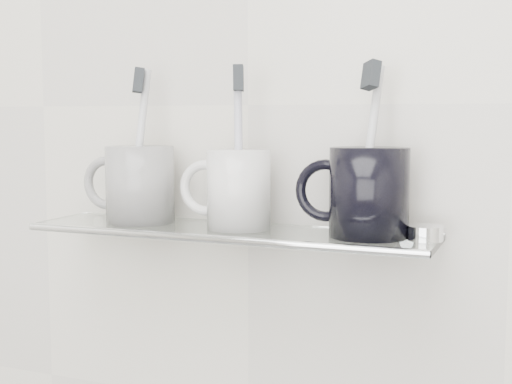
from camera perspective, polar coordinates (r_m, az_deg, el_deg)
The scene contains 18 objects.
wall_back at distance 0.91m, azimuth -0.65°, elevation 6.97°, with size 2.50×2.50×0.00m, color beige.
shelf_glass at distance 0.87m, azimuth -2.22°, elevation -3.19°, with size 0.50×0.12×0.01m, color silver.
shelf_rail at distance 0.82m, azimuth -3.84°, elevation -3.77°, with size 0.01×0.01×0.50m, color silver.
bracket_left at distance 1.01m, azimuth -12.02°, elevation -2.63°, with size 0.02×0.02×0.03m, color silver.
bracket_right at distance 0.85m, azimuth 12.12°, elevation -4.23°, with size 0.02×0.02×0.03m, color silver.
mug_left at distance 0.92m, azimuth -9.26°, elevation 0.60°, with size 0.09×0.09×0.10m, color silver.
mug_left_handle at distance 0.95m, azimuth -11.82°, elevation 0.70°, with size 0.07×0.07×0.01m, color silver.
toothbrush_left at distance 0.92m, azimuth -9.31°, elevation 3.83°, with size 0.01×0.01×0.19m, color silver.
bristles_left at distance 0.92m, azimuth -9.40°, elevation 8.81°, with size 0.01×0.02×0.03m, color #222629.
mug_center at distance 0.86m, azimuth -1.39°, elevation 0.22°, with size 0.08×0.08×0.10m, color silver.
mug_center_handle at distance 0.88m, azimuth -4.07°, elevation 0.33°, with size 0.07×0.07×0.01m, color silver.
toothbrush_center at distance 0.86m, azimuth -1.40°, elevation 3.75°, with size 0.01×0.01×0.19m, color #AFABC7.
bristles_center at distance 0.86m, azimuth -1.42°, elevation 9.10°, with size 0.01×0.02×0.03m, color #222629.
mug_right at distance 0.81m, azimuth 9.03°, elevation -0.03°, with size 0.09×0.09×0.10m, color black.
mug_right_handle at distance 0.82m, azimuth 5.58°, elevation 0.11°, with size 0.07×0.07×0.01m, color black.
toothbrush_right at distance 0.81m, azimuth 9.09°, elevation 3.54°, with size 0.01×0.01×0.19m, color silver.
bristles_right at distance 0.81m, azimuth 9.18°, elevation 9.22°, with size 0.01×0.02×0.03m, color #222629.
chrome_cap at distance 0.80m, azimuth 13.39°, elevation -3.21°, with size 0.04×0.04×0.02m, color silver.
Camera 1 is at (0.35, 0.26, 1.23)m, focal length 50.00 mm.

